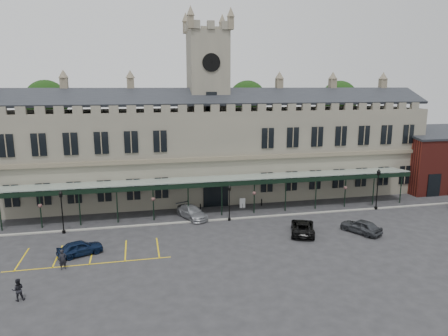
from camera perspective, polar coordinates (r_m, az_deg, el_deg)
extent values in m
plane|color=#252527|center=(41.31, 1.81, -9.84)|extent=(140.00, 140.00, 0.00)
cube|color=#676356|center=(54.85, -2.24, 2.06)|extent=(60.00, 10.00, 12.00)
cube|color=#645B48|center=(49.80, -1.19, 1.32)|extent=(60.00, 0.35, 0.50)
cube|color=black|center=(51.64, -1.81, 10.17)|extent=(60.00, 4.77, 2.20)
cube|color=black|center=(56.56, -2.76, 10.29)|extent=(60.00, 4.77, 2.20)
cube|color=black|center=(50.82, -1.19, -3.44)|extent=(3.20, 0.18, 3.80)
cube|color=#676356|center=(54.24, -2.29, 7.28)|extent=(5.00, 5.00, 22.00)
cylinder|color=silver|center=(51.64, -1.83, 14.83)|extent=(2.20, 0.12, 2.20)
cylinder|color=black|center=(51.58, -1.82, 14.84)|extent=(2.30, 0.04, 2.30)
cube|color=black|center=(51.61, -1.80, 9.28)|extent=(1.40, 0.12, 2.80)
cube|color=#8C9E93|center=(48.48, -0.76, -1.50)|extent=(50.00, 4.00, 0.40)
cube|color=black|center=(46.64, -0.26, -2.35)|extent=(50.00, 0.18, 0.50)
cube|color=#5C1B15|center=(67.38, 28.07, 0.76)|extent=(12.00, 8.00, 8.00)
cube|color=black|center=(66.79, 28.44, 4.56)|extent=(12.40, 8.36, 1.47)
cube|color=gray|center=(46.31, 0.13, -7.34)|extent=(60.00, 0.40, 0.12)
cylinder|color=#332314|center=(64.14, -23.51, 2.50)|extent=(0.70, 0.70, 12.00)
sphere|color=black|center=(63.52, -24.03, 8.74)|extent=(6.00, 6.00, 6.00)
cylinder|color=#332314|center=(65.30, 3.29, 3.60)|extent=(0.70, 0.70, 12.00)
sphere|color=black|center=(64.69, 3.36, 9.75)|extent=(6.00, 6.00, 6.00)
cylinder|color=#332314|center=(71.27, 15.80, 3.85)|extent=(0.70, 0.70, 12.00)
sphere|color=black|center=(70.72, 16.12, 9.48)|extent=(6.00, 6.00, 6.00)
cylinder|color=black|center=(45.49, -21.90, -8.46)|extent=(0.36, 0.36, 0.30)
cylinder|color=black|center=(44.91, -22.08, -6.24)|extent=(0.12, 0.12, 3.99)
cube|color=black|center=(44.33, -22.29, -3.60)|extent=(0.28, 0.28, 0.40)
cone|color=black|center=(44.25, -22.33, -3.17)|extent=(0.44, 0.44, 0.30)
cylinder|color=black|center=(46.06, 0.77, -7.35)|extent=(0.33, 0.33, 0.27)
cylinder|color=black|center=(45.54, 0.78, -5.36)|extent=(0.11, 0.11, 3.61)
cube|color=black|center=(45.01, 0.78, -3.00)|extent=(0.25, 0.25, 0.36)
cone|color=black|center=(44.93, 0.78, -2.61)|extent=(0.40, 0.40, 0.27)
cylinder|color=black|center=(53.55, 20.87, -5.36)|extent=(0.40, 0.40, 0.33)
cylinder|color=black|center=(53.01, 21.03, -3.24)|extent=(0.13, 0.13, 4.44)
cube|color=black|center=(52.48, 21.22, -0.71)|extent=(0.31, 0.31, 0.44)
cone|color=black|center=(52.40, 21.25, -0.30)|extent=(0.49, 0.49, 0.33)
cube|color=#F56507|center=(46.58, 20.06, -8.02)|extent=(0.37, 0.37, 0.04)
cone|color=#F56507|center=(46.48, 20.09, -7.65)|extent=(0.42, 0.42, 0.67)
cylinder|color=silver|center=(46.45, 20.10, -7.53)|extent=(0.28, 0.28, 0.10)
cylinder|color=black|center=(50.72, 2.65, -5.41)|extent=(0.06, 0.06, 0.52)
cube|color=silver|center=(50.61, 2.65, -5.02)|extent=(0.72, 0.22, 1.25)
cylinder|color=black|center=(49.69, -3.40, -5.59)|extent=(0.15, 0.15, 0.84)
cylinder|color=black|center=(51.73, 5.40, -4.89)|extent=(0.16, 0.16, 0.89)
imported|color=#0C1935|center=(39.25, -19.88, -10.68)|extent=(4.31, 2.97, 1.36)
imported|color=#999BA0|center=(46.83, -4.60, -6.32)|extent=(3.69, 5.31, 1.43)
imported|color=black|center=(42.85, 11.17, -8.27)|extent=(3.98, 5.48, 1.39)
imported|color=#303237|center=(44.52, 18.97, -7.87)|extent=(3.51, 4.63, 1.47)
imported|color=black|center=(36.82, -22.04, -12.04)|extent=(0.75, 0.65, 1.74)
imported|color=black|center=(33.29, -27.35, -15.18)|extent=(0.92, 0.79, 1.66)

